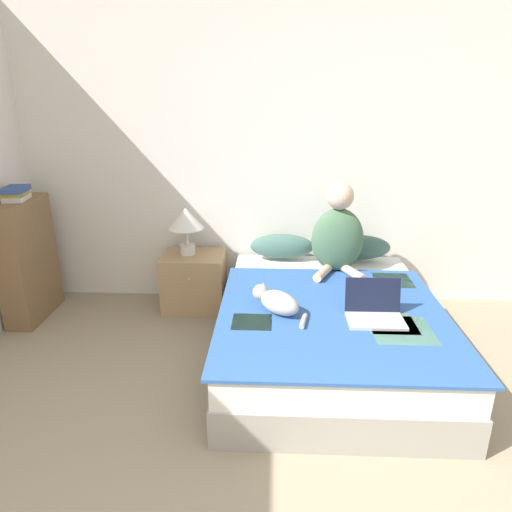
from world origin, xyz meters
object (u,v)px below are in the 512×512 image
object	(u,v)px
cat_tabby	(277,301)
laptop_open	(375,311)
nightstand	(194,281)
book_stack_top	(16,193)
person_sitting	(338,234)
pillow_far	(358,247)
bed	(328,329)
table_lamp	(186,221)
bookshelf	(27,260)
pillow_near	(282,246)

from	to	relation	value
cat_tabby	laptop_open	distance (m)	0.64
nightstand	book_stack_top	distance (m)	1.60
person_sitting	nightstand	bearing A→B (deg)	171.25
pillow_far	person_sitting	size ratio (longest dim) A/B	0.77
person_sitting	laptop_open	distance (m)	0.90
bed	book_stack_top	xyz separation A→B (m)	(-2.46, 0.55, 0.86)
table_lamp	bookshelf	size ratio (longest dim) A/B	0.40
pillow_far	bookshelf	size ratio (longest dim) A/B	0.54
cat_tabby	book_stack_top	size ratio (longest dim) A/B	1.48
person_sitting	table_lamp	world-z (taller)	person_sitting
nightstand	book_stack_top	size ratio (longest dim) A/B	2.07
book_stack_top	pillow_far	bearing A→B (deg)	6.49
person_sitting	book_stack_top	size ratio (longest dim) A/B	2.81
nightstand	bookshelf	size ratio (longest dim) A/B	0.52
person_sitting	laptop_open	world-z (taller)	person_sitting
laptop_open	book_stack_top	world-z (taller)	book_stack_top
pillow_far	laptop_open	xyz separation A→B (m)	(-0.08, -1.13, -0.06)
nightstand	book_stack_top	bearing A→B (deg)	-170.42
cat_tabby	book_stack_top	world-z (taller)	book_stack_top
table_lamp	bookshelf	world-z (taller)	bookshelf
nightstand	bookshelf	bearing A→B (deg)	-170.64
pillow_near	bookshelf	xyz separation A→B (m)	(-2.13, -0.31, -0.05)
cat_tabby	nightstand	xyz separation A→B (m)	(-0.73, 0.98, -0.28)
bookshelf	book_stack_top	distance (m)	0.57
laptop_open	bed	bearing A→B (deg)	133.37
laptop_open	bookshelf	bearing A→B (deg)	162.60
pillow_near	laptop_open	size ratio (longest dim) A/B	1.53
person_sitting	bookshelf	bearing A→B (deg)	-179.18
laptop_open	bookshelf	distance (m)	2.84
laptop_open	book_stack_top	size ratio (longest dim) A/B	1.41
pillow_near	pillow_far	world-z (taller)	same
pillow_near	bookshelf	distance (m)	2.16
cat_tabby	book_stack_top	xyz separation A→B (m)	(-2.08, 0.75, 0.55)
book_stack_top	laptop_open	bearing A→B (deg)	-16.63
pillow_far	laptop_open	world-z (taller)	laptop_open
table_lamp	bed	bearing A→B (deg)	-34.31
bed	book_stack_top	size ratio (longest dim) A/B	7.67
pillow_near	nightstand	bearing A→B (deg)	-173.44
cat_tabby	person_sitting	bearing A→B (deg)	-80.89
pillow_near	table_lamp	distance (m)	0.86
cat_tabby	laptop_open	bearing A→B (deg)	-144.96
person_sitting	cat_tabby	world-z (taller)	person_sitting
person_sitting	book_stack_top	xyz separation A→B (m)	(-2.57, -0.04, 0.32)
laptop_open	pillow_near	bearing A→B (deg)	116.81
person_sitting	pillow_near	bearing A→B (deg)	148.02
book_stack_top	person_sitting	bearing A→B (deg)	0.92
person_sitting	bookshelf	size ratio (longest dim) A/B	0.71
bed	cat_tabby	world-z (taller)	cat_tabby
pillow_far	table_lamp	world-z (taller)	table_lamp
cat_tabby	nightstand	bearing A→B (deg)	-12.52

